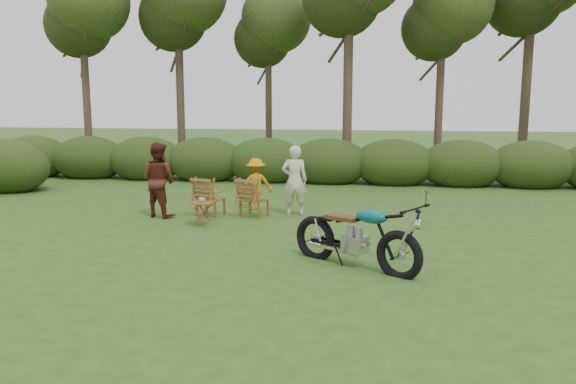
# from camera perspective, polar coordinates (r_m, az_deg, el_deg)

# --- Properties ---
(ground) EXTENTS (80.00, 80.00, 0.00)m
(ground) POSITION_cam_1_polar(r_m,az_deg,el_deg) (8.88, -0.48, -7.43)
(ground) COLOR #2B4517
(ground) RESTS_ON ground
(tree_line) EXTENTS (22.52, 11.62, 8.14)m
(tree_line) POSITION_cam_1_polar(r_m,az_deg,el_deg) (18.19, 6.10, 13.23)
(tree_line) COLOR #3A2A1F
(tree_line) RESTS_ON ground
(motorcycle) EXTENTS (2.30, 1.88, 1.25)m
(motorcycle) POSITION_cam_1_polar(r_m,az_deg,el_deg) (8.88, 6.76, -7.49)
(motorcycle) COLOR #0B9293
(motorcycle) RESTS_ON ground
(lawn_chair_right) EXTENTS (0.76, 0.76, 0.87)m
(lawn_chair_right) POSITION_cam_1_polar(r_m,az_deg,el_deg) (12.53, -3.44, -2.46)
(lawn_chair_right) COLOR brown
(lawn_chair_right) RESTS_ON ground
(lawn_chair_left) EXTENTS (0.74, 0.74, 0.87)m
(lawn_chair_left) POSITION_cam_1_polar(r_m,az_deg,el_deg) (12.73, -7.84, -2.35)
(lawn_chair_left) COLOR brown
(lawn_chair_left) RESTS_ON ground
(side_table) EXTENTS (0.48, 0.41, 0.48)m
(side_table) POSITION_cam_1_polar(r_m,az_deg,el_deg) (11.69, -8.72, -2.21)
(side_table) COLOR brown
(side_table) RESTS_ON ground
(cup) EXTENTS (0.15, 0.15, 0.10)m
(cup) POSITION_cam_1_polar(r_m,az_deg,el_deg) (11.69, -8.75, -0.77)
(cup) COLOR beige
(cup) RESTS_ON side_table
(adult_a) EXTENTS (0.62, 0.45, 1.57)m
(adult_a) POSITION_cam_1_polar(r_m,az_deg,el_deg) (12.69, 0.66, -2.29)
(adult_a) COLOR beige
(adult_a) RESTS_ON ground
(adult_b) EXTENTS (0.96, 0.85, 1.65)m
(adult_b) POSITION_cam_1_polar(r_m,az_deg,el_deg) (12.82, -12.88, -2.42)
(adult_b) COLOR #4F1E16
(adult_b) RESTS_ON ground
(child) EXTENTS (0.89, 0.68, 1.21)m
(child) POSITION_cam_1_polar(r_m,az_deg,el_deg) (13.29, -3.25, -1.78)
(child) COLOR orange
(child) RESTS_ON ground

